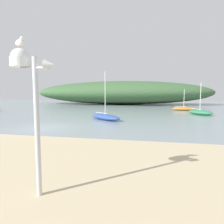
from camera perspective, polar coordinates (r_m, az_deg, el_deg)
ground_plane at (r=15.74m, az=-18.91°, el=-4.39°), size 120.00×120.00×0.00m
distant_hill at (r=47.24m, az=2.41°, el=5.67°), size 42.30×14.03×5.52m
mast_structure at (r=4.90m, az=-23.51°, el=9.00°), size 1.07×0.45×3.44m
seagull_on_radar at (r=5.10m, az=-25.35°, el=18.04°), size 0.34×0.21×0.24m
sailboat_off_point at (r=19.28m, az=-1.99°, el=-1.41°), size 3.99×3.55×4.73m
sailboat_outer_mooring at (r=26.07m, az=24.30°, el=-0.06°), size 3.10×3.36×3.90m
sailboat_mid_channel at (r=31.70m, az=20.23°, el=0.92°), size 3.51×1.45×3.24m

